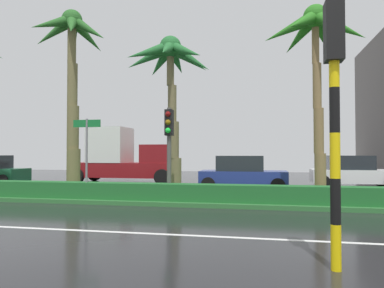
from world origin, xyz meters
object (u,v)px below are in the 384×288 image
(palm_tree_centre_right, at_px, (315,41))
(car_in_traffic_second, at_px, (242,174))
(traffic_signal_foreground, at_px, (334,83))
(box_truck_lead, at_px, (125,158))
(palm_tree_centre, at_px, (171,66))
(traffic_signal_median_right, at_px, (169,136))
(palm_tree_centre_left, at_px, (72,55))
(street_name_sign, at_px, (87,147))
(car_in_traffic_third, at_px, (352,172))

(palm_tree_centre_right, bearing_deg, car_in_traffic_second, 126.13)
(traffic_signal_foreground, xyz_separation_m, box_truck_lead, (-9.67, 15.18, -1.44))
(palm_tree_centre, bearing_deg, traffic_signal_median_right, -78.22)
(palm_tree_centre_left, relative_size, traffic_signal_foreground, 1.86)
(box_truck_lead, height_order, car_in_traffic_second, box_truck_lead)
(palm_tree_centre, bearing_deg, street_name_sign, -147.41)
(palm_tree_centre_left, xyz_separation_m, palm_tree_centre, (4.59, -0.18, -0.76))
(palm_tree_centre_left, bearing_deg, car_in_traffic_second, 27.25)
(street_name_sign, bearing_deg, car_in_traffic_second, 46.16)
(palm_tree_centre_left, distance_m, traffic_signal_median_right, 6.36)
(box_truck_lead, bearing_deg, palm_tree_centre, -55.37)
(palm_tree_centre, distance_m, car_in_traffic_third, 11.67)
(traffic_signal_median_right, relative_size, car_in_traffic_second, 0.79)
(palm_tree_centre_left, xyz_separation_m, street_name_sign, (1.78, -1.97, -4.13))
(traffic_signal_foreground, bearing_deg, traffic_signal_median_right, -56.04)
(palm_tree_centre_right, xyz_separation_m, box_truck_lead, (-10.48, 7.14, -4.54))
(palm_tree_centre, bearing_deg, box_truck_lead, 124.63)
(palm_tree_centre, height_order, car_in_traffic_third, palm_tree_centre)
(traffic_signal_median_right, distance_m, box_truck_lead, 9.93)
(palm_tree_centre, relative_size, street_name_sign, 2.18)
(car_in_traffic_second, relative_size, car_in_traffic_third, 1.00)
(palm_tree_centre_right, relative_size, traffic_signal_median_right, 2.17)
(street_name_sign, relative_size, traffic_signal_foreground, 0.69)
(palm_tree_centre_left, relative_size, car_in_traffic_third, 1.88)
(palm_tree_centre_right, height_order, car_in_traffic_third, palm_tree_centre_right)
(traffic_signal_median_right, bearing_deg, car_in_traffic_third, 44.74)
(palm_tree_centre_left, bearing_deg, traffic_signal_foreground, -41.57)
(palm_tree_centre_right, relative_size, street_name_sign, 2.44)
(palm_tree_centre_left, height_order, traffic_signal_median_right, palm_tree_centre_left)
(palm_tree_centre_left, height_order, box_truck_lead, palm_tree_centre_left)
(street_name_sign, bearing_deg, palm_tree_centre_left, 132.14)
(traffic_signal_median_right, relative_size, car_in_traffic_third, 0.79)
(palm_tree_centre, height_order, car_in_traffic_second, palm_tree_centre)
(traffic_signal_foreground, bearing_deg, car_in_traffic_third, -103.67)
(street_name_sign, bearing_deg, traffic_signal_median_right, 6.25)
(box_truck_lead, relative_size, car_in_traffic_third, 1.49)
(traffic_signal_foreground, bearing_deg, car_in_traffic_second, -79.91)
(palm_tree_centre_left, relative_size, palm_tree_centre, 1.24)
(palm_tree_centre_right, distance_m, traffic_signal_foreground, 8.66)
(palm_tree_centre_left, height_order, palm_tree_centre, palm_tree_centre_left)
(traffic_signal_median_right, relative_size, box_truck_lead, 0.53)
(palm_tree_centre, xyz_separation_m, traffic_signal_foreground, (4.84, -8.19, -2.46))
(traffic_signal_median_right, distance_m, traffic_signal_foreground, 8.13)
(palm_tree_centre_left, bearing_deg, palm_tree_centre, -2.19)
(car_in_traffic_second, distance_m, car_in_traffic_third, 6.35)
(palm_tree_centre_left, height_order, car_in_traffic_third, palm_tree_centre_left)
(palm_tree_centre_right, distance_m, car_in_traffic_third, 9.00)
(car_in_traffic_second, bearing_deg, box_truck_lead, 157.76)
(street_name_sign, height_order, box_truck_lead, box_truck_lead)
(palm_tree_centre_right, xyz_separation_m, traffic_signal_median_right, (-5.35, -1.31, -3.61))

